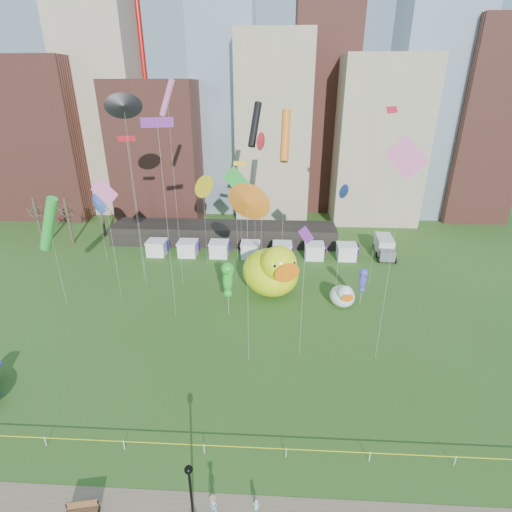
# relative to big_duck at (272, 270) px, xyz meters

# --- Properties ---
(ground) EXTENTS (160.00, 160.00, 0.00)m
(ground) POSITION_rel_big_duck_xyz_m (-4.57, -24.12, -3.41)
(ground) COLOR #2A4F18
(ground) RESTS_ON ground
(skyline) EXTENTS (101.00, 23.00, 68.00)m
(skyline) POSITION_rel_big_duck_xyz_m (-2.32, 36.94, 18.03)
(skyline) COLOR brown
(skyline) RESTS_ON ground
(pavilion) EXTENTS (38.00, 6.00, 3.20)m
(pavilion) POSITION_rel_big_duck_xyz_m (-8.57, 17.88, -1.81)
(pavilion) COLOR black
(pavilion) RESTS_ON ground
(vendor_tents) EXTENTS (33.24, 2.80, 2.40)m
(vendor_tents) POSITION_rel_big_duck_xyz_m (-3.55, 11.88, -2.31)
(vendor_tents) COLOR white
(vendor_tents) RESTS_ON ground
(bare_trees) EXTENTS (8.44, 6.44, 8.50)m
(bare_trees) POSITION_rel_big_duck_xyz_m (-34.73, 16.42, 0.60)
(bare_trees) COLOR #382B21
(bare_trees) RESTS_ON ground
(caution_tape) EXTENTS (50.00, 0.06, 0.90)m
(caution_tape) POSITION_rel_big_duck_xyz_m (-4.57, -24.12, -2.73)
(caution_tape) COLOR white
(caution_tape) RESTS_ON ground
(big_duck) EXTENTS (9.75, 10.66, 7.43)m
(big_duck) POSITION_rel_big_duck_xyz_m (0.00, 0.00, 0.00)
(big_duck) COLOR #E2F90C
(big_duck) RESTS_ON ground
(small_duck) EXTENTS (3.41, 4.32, 3.20)m
(small_duck) POSITION_rel_big_duck_xyz_m (8.70, -2.56, -1.94)
(small_duck) COLOR white
(small_duck) RESTS_ON ground
(seahorse_green) EXTENTS (1.96, 2.18, 6.76)m
(seahorse_green) POSITION_rel_big_duck_xyz_m (-5.03, -5.19, 1.51)
(seahorse_green) COLOR silver
(seahorse_green) RESTS_ON ground
(seahorse_purple) EXTENTS (1.38, 1.56, 4.90)m
(seahorse_purple) POSITION_rel_big_duck_xyz_m (11.02, -2.03, 0.16)
(seahorse_purple) COLOR silver
(seahorse_purple) RESTS_ON ground
(park_bench) EXTENTS (2.04, 0.99, 1.00)m
(park_bench) POSITION_rel_big_duck_xyz_m (-11.39, -28.96, -2.86)
(park_bench) COLOR #54331C
(park_bench) RESTS_ON footpath
(lamppost) EXTENTS (0.51, 0.51, 4.88)m
(lamppost) POSITION_rel_big_duck_xyz_m (-4.40, -28.89, -0.42)
(lamppost) COLOR black
(lamppost) RESTS_ON footpath
(box_truck) EXTENTS (3.11, 6.79, 2.81)m
(box_truck) POSITION_rel_big_duck_xyz_m (17.76, 13.85, -1.97)
(box_truck) COLOR silver
(box_truck) RESTS_ON ground
(woman) EXTENTS (0.62, 0.49, 1.48)m
(woman) POSITION_rel_big_duck_xyz_m (-3.19, -28.50, -2.65)
(woman) COLOR white
(woman) RESTS_ON footpath
(toddler) EXTENTS (0.33, 0.27, 0.87)m
(toddler) POSITION_rel_big_duck_xyz_m (-0.52, -28.03, -2.96)
(toddler) COLOR silver
(toddler) RESTS_ON footpath
(kite_0) EXTENTS (0.87, 2.22, 19.64)m
(kite_0) POSITION_rel_big_duck_xyz_m (-1.63, 5.65, 15.08)
(kite_0) COLOR silver
(kite_0) RESTS_ON ground
(kite_1) EXTENTS (2.47, 1.47, 25.65)m
(kite_1) POSITION_rel_big_duck_xyz_m (-12.24, 2.31, 20.18)
(kite_1) COLOR silver
(kite_1) RESTS_ON ground
(kite_2) EXTENTS (1.95, 3.40, 23.10)m
(kite_2) POSITION_rel_big_duck_xyz_m (-2.63, 7.91, 16.89)
(kite_2) COLOR silver
(kite_2) RESTS_ON ground
(kite_3) EXTENTS (4.14, 2.38, 13.88)m
(kite_3) POSITION_rel_big_duck_xyz_m (-25.41, -3.97, 7.08)
(kite_3) COLOR silver
(kite_3) RESTS_ON ground
(kite_4) EXTENTS (1.95, 0.99, 15.46)m
(kite_4) POSITION_rel_big_duck_xyz_m (-4.72, 8.94, 11.54)
(kite_4) COLOR silver
(kite_4) RESTS_ON ground
(kite_5) EXTENTS (2.45, 2.33, 10.45)m
(kite_5) POSITION_rel_big_duck_xyz_m (-26.00, 9.64, 5.53)
(kite_5) COLOR silver
(kite_5) RESTS_ON ground
(kite_6) EXTENTS (2.64, 2.04, 17.61)m
(kite_6) POSITION_rel_big_duck_xyz_m (-2.08, -13.36, 12.70)
(kite_6) COLOR silver
(kite_6) RESTS_ON ground
(kite_7) EXTENTS (3.02, 1.47, 22.14)m
(kite_7) POSITION_rel_big_duck_xyz_m (-11.09, -6.20, 18.09)
(kite_7) COLOR silver
(kite_7) RESTS_ON ground
(kite_8) EXTENTS (1.78, 2.02, 22.76)m
(kite_8) POSITION_rel_big_duck_xyz_m (13.14, 3.02, 18.68)
(kite_8) COLOR silver
(kite_8) RESTS_ON ground
(kite_9) EXTENTS (3.44, 0.78, 21.36)m
(kite_9) POSITION_rel_big_duck_xyz_m (10.59, -12.26, 15.93)
(kite_9) COLOR silver
(kite_9) RESTS_ON ground
(kite_10) EXTENTS (2.72, 1.40, 24.20)m
(kite_10) POSITION_rel_big_duck_xyz_m (-17.10, 1.60, 19.37)
(kite_10) COLOR silver
(kite_10) RESTS_ON ground
(kite_11) EXTENTS (3.78, 0.70, 14.95)m
(kite_11) POSITION_rel_big_duck_xyz_m (-5.27, 8.35, 9.52)
(kite_11) COLOR silver
(kite_11) RESTS_ON ground
(kite_12) EXTENTS (1.58, 2.99, 13.52)m
(kite_12) POSITION_rel_big_duck_xyz_m (-9.97, 8.89, 8.56)
(kite_12) COLOR silver
(kite_12) RESTS_ON ground
(kite_13) EXTENTS (1.11, 1.41, 14.50)m
(kite_13) POSITION_rel_big_duck_xyz_m (8.23, 0.19, 10.24)
(kite_13) COLOR silver
(kite_13) RESTS_ON ground
(kite_14) EXTENTS (1.34, 3.75, 22.36)m
(kite_14) POSITION_rel_big_duck_xyz_m (1.27, 5.55, 15.80)
(kite_14) COLOR silver
(kite_14) RESTS_ON ground
(kite_15) EXTENTS (1.38, 0.99, 13.67)m
(kite_15) POSITION_rel_big_duck_xyz_m (2.99, -12.16, 8.95)
(kite_15) COLOR silver
(kite_15) RESTS_ON ground
(kite_16) EXTENTS (2.17, 0.56, 19.34)m
(kite_16) POSITION_rel_big_duck_xyz_m (-17.98, 3.45, 15.33)
(kite_16) COLOR silver
(kite_16) RESTS_ON ground
(kite_17) EXTENTS (3.27, 0.41, 15.62)m
(kite_17) POSITION_rel_big_duck_xyz_m (-18.92, -2.69, 10.41)
(kite_17) COLOR silver
(kite_17) RESTS_ON ground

